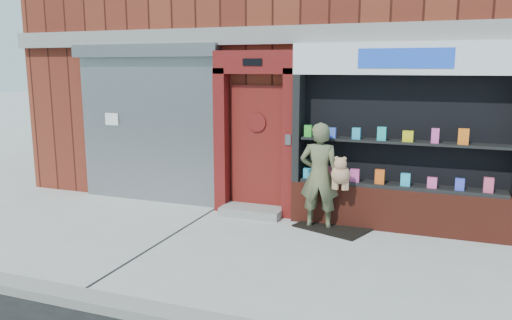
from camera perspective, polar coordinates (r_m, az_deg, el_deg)
The scene contains 8 objects.
ground at distance 7.25m, azimuth 0.30°, elevation -10.61°, with size 80.00×80.00×0.00m, color #9E9E99.
curb at distance 5.44m, azimuth -7.97°, elevation -17.64°, with size 60.00×0.30×0.12m, color gray.
building at distance 12.62m, azimuth 10.22°, elevation 16.74°, with size 12.00×8.16×8.00m.
shutter_bay at distance 9.88m, azimuth -12.28°, elevation 5.13°, with size 3.10×0.30×3.04m.
red_door_bay at distance 8.84m, azimuth -0.07°, elevation 3.04°, with size 1.52×0.58×2.90m.
pharmacy_bay at distance 8.27m, azimuth 16.24°, elevation 1.49°, with size 3.50×0.41×3.00m.
woman at distance 8.17m, azimuth 7.44°, elevation -1.77°, with size 0.86×0.49×1.75m.
doormat at distance 8.43m, azimuth 8.89°, elevation -7.55°, with size 1.14×0.80×0.03m, color black.
Camera 1 is at (2.34, -6.34, 2.63)m, focal length 35.00 mm.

